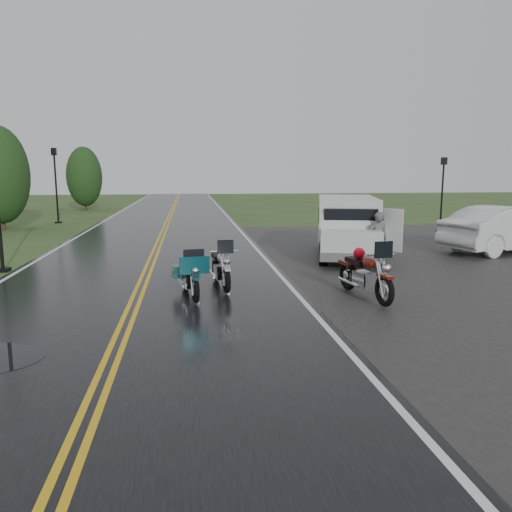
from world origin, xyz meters
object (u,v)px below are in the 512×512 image
Objects in this scene: van_white at (324,233)px; person_at_van at (377,241)px; motorcycle_red at (385,278)px; lamp_post_far_left at (56,185)px; sedan_white at (507,230)px; lamp_post_far_right at (442,195)px; motorcycle_teal at (195,279)px; motorcycle_silver at (226,270)px.

van_white reaches higher than person_at_van.
motorcycle_red is 1.37× the size of person_at_van.
lamp_post_far_left is at bearing 111.04° from motorcycle_red.
lamp_post_far_right reaches higher than sedan_white.
van_white is 3.12× the size of person_at_van.
motorcycle_teal is 21.08m from lamp_post_far_left.
motorcycle_teal is at bearing 159.07° from motorcycle_red.
lamp_post_far_left reaches higher than van_white.
sedan_white is (7.42, 6.79, 0.15)m from motorcycle_red.
motorcycle_red is 3.69m from motorcycle_silver.
lamp_post_far_left reaches higher than sedan_white.
lamp_post_far_right is (11.52, 11.54, 1.22)m from motorcycle_silver.
motorcycle_teal is 5.91m from van_white.
person_at_van is (1.58, 4.53, 0.17)m from motorcycle_red.
sedan_white is 6.54m from lamp_post_far_right.
lamp_post_far_left is (-13.33, 15.90, 1.32)m from person_at_van.
van_white is 1.24× the size of lamp_post_far_left.
lamp_post_far_left reaches higher than motorcycle_teal.
van_white is at bearing 86.24° from sedan_white.
sedan_white is at bearing -161.14° from person_at_van.
person_at_van reaches higher than motorcycle_red.
lamp_post_far_left is (-8.46, 18.76, 1.55)m from motorcycle_silver.
motorcycle_teal is at bearing -68.51° from lamp_post_far_left.
sedan_white is at bearing 27.41° from van_white.
lamp_post_far_left reaches higher than motorcycle_silver.
lamp_post_far_right is at bearing -23.71° from sedan_white.
sedan_white is 23.57m from lamp_post_far_left.
motorcycle_teal is at bearing -139.18° from motorcycle_silver.
motorcycle_red is 0.44× the size of van_white.
motorcycle_teal is 17.45m from lamp_post_far_right.
motorcycle_teal is 1.18× the size of person_at_van.
motorcycle_red is at bearing 68.45° from person_at_van.
van_white reaches higher than motorcycle_teal.
motorcycle_teal is at bearing 100.74° from sedan_white.
sedan_white is (5.84, 2.26, -0.02)m from person_at_van.
lamp_post_far_right is at bearing 36.43° from motorcycle_teal.
lamp_post_far_left is at bearing 38.00° from sedan_white.
motorcycle_red is 15.60m from lamp_post_far_right.
lamp_post_far_right reaches higher than person_at_van.
motorcycle_teal is at bearing 30.75° from person_at_van.
motorcycle_teal is (-4.05, 0.87, -0.09)m from motorcycle_red.
motorcycle_red is 5.12m from van_white.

